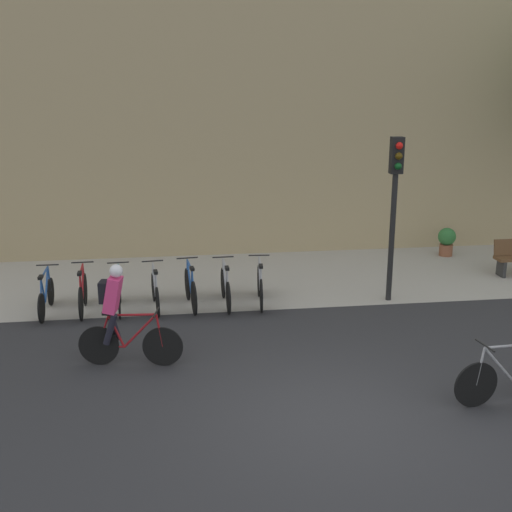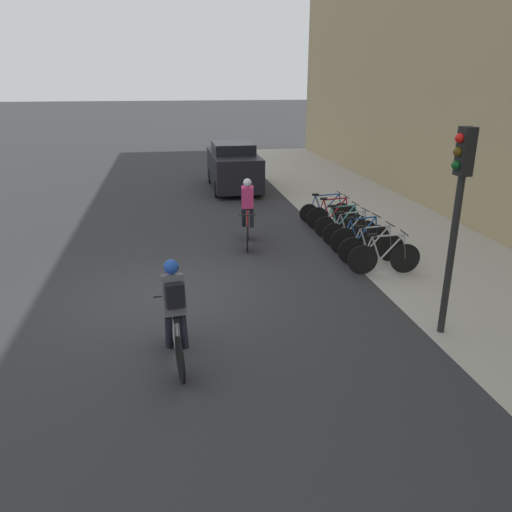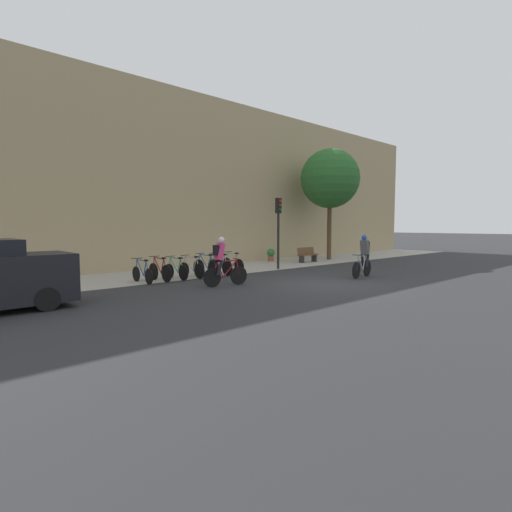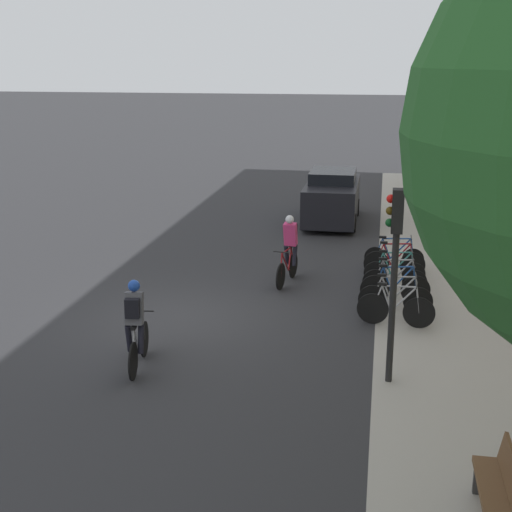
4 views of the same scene
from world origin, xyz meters
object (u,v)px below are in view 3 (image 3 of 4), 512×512
(parked_bike_0, at_px, (142,273))
(parked_bike_6, at_px, (233,264))
(parked_bike_2, at_px, (176,270))
(parked_bike_5, at_px, (220,266))
(cyclist_grey, at_px, (364,255))
(parked_bike_1, at_px, (160,271))
(traffic_light_pole, at_px, (279,220))
(potted_plant, at_px, (271,254))
(parked_bike_4, at_px, (206,267))
(cyclist_pink, at_px, (221,260))
(bench, at_px, (307,255))
(parked_bike_3, at_px, (192,269))

(parked_bike_0, bearing_deg, parked_bike_6, 0.03)
(parked_bike_2, height_order, parked_bike_5, parked_bike_5)
(cyclist_grey, relative_size, parked_bike_0, 1.09)
(parked_bike_1, distance_m, parked_bike_2, 0.75)
(cyclist_grey, relative_size, parked_bike_1, 1.09)
(parked_bike_6, xyz_separation_m, traffic_light_pole, (2.84, -0.15, 2.05))
(traffic_light_pole, xyz_separation_m, potted_plant, (2.76, 3.30, -2.03))
(parked_bike_2, xyz_separation_m, parked_bike_4, (1.49, 0.00, 0.03))
(cyclist_pink, relative_size, parked_bike_5, 1.05)
(parked_bike_4, bearing_deg, parked_bike_0, -179.95)
(parked_bike_0, distance_m, traffic_light_pole, 7.60)
(cyclist_grey, height_order, traffic_light_pole, traffic_light_pole)
(parked_bike_0, height_order, traffic_light_pole, traffic_light_pole)
(parked_bike_4, bearing_deg, bench, 8.40)
(parked_bike_5, height_order, traffic_light_pole, traffic_light_pole)
(cyclist_grey, xyz_separation_m, parked_bike_4, (-4.72, 4.79, -0.53))
(parked_bike_6, bearing_deg, parked_bike_2, -179.98)
(parked_bike_5, bearing_deg, parked_bike_3, -179.99)
(parked_bike_5, bearing_deg, traffic_light_pole, -2.37)
(parked_bike_4, distance_m, potted_plant, 7.76)
(parked_bike_5, distance_m, traffic_light_pole, 4.14)
(parked_bike_0, bearing_deg, parked_bike_2, 0.04)
(cyclist_pink, relative_size, parked_bike_4, 1.07)
(parked_bike_4, bearing_deg, parked_bike_6, -0.02)
(cyclist_pink, distance_m, parked_bike_4, 3.06)
(parked_bike_0, height_order, parked_bike_2, parked_bike_2)
(parked_bike_5, xyz_separation_m, parked_bike_6, (0.74, 0.00, 0.01))
(parked_bike_5, relative_size, bench, 1.18)
(potted_plant, bearing_deg, cyclist_grey, -106.59)
(cyclist_grey, relative_size, parked_bike_5, 1.06)
(traffic_light_pole, xyz_separation_m, bench, (3.90, 1.36, -2.00))
(cyclist_grey, relative_size, bench, 1.25)
(parked_bike_1, bearing_deg, parked_bike_4, 0.01)
(parked_bike_1, xyz_separation_m, parked_bike_4, (2.24, 0.00, 0.01))
(cyclist_grey, xyz_separation_m, parked_bike_1, (-6.96, 4.79, -0.54))
(cyclist_pink, bearing_deg, parked_bike_3, 78.72)
(parked_bike_0, height_order, parked_bike_1, parked_bike_1)
(parked_bike_0, relative_size, parked_bike_6, 0.97)
(parked_bike_1, bearing_deg, cyclist_grey, -34.56)
(potted_plant, bearing_deg, bench, -59.55)
(parked_bike_0, bearing_deg, parked_bike_1, 0.19)
(parked_bike_2, xyz_separation_m, traffic_light_pole, (5.82, -0.15, 2.08))
(cyclist_pink, height_order, potted_plant, cyclist_pink)
(parked_bike_5, height_order, bench, parked_bike_5)
(cyclist_grey, height_order, parked_bike_1, cyclist_grey)
(parked_bike_3, bearing_deg, potted_plant, 21.91)
(parked_bike_0, xyz_separation_m, traffic_light_pole, (7.31, -0.15, 2.09))
(parked_bike_0, height_order, parked_bike_3, parked_bike_3)
(potted_plant, bearing_deg, parked_bike_6, -150.64)
(cyclist_pink, relative_size, parked_bike_1, 1.09)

